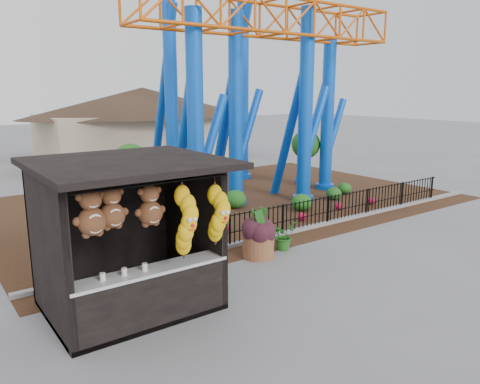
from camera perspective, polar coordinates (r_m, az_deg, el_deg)
ground at (r=10.85m, az=4.48°, el=-11.81°), size 120.00×120.00×0.00m
mulch_bed at (r=19.22m, az=-1.88°, el=-0.99°), size 18.00×12.00×0.02m
curb at (r=15.46m, az=8.60°, el=-4.25°), size 18.00×0.18×0.12m
prize_booth at (r=9.53m, az=-13.00°, el=-5.63°), size 3.50×3.40×3.12m
picket_fence at (r=15.96m, az=10.96°, el=-2.16°), size 12.20×0.06×1.00m
roller_coaster at (r=19.64m, az=0.43°, el=18.20°), size 11.00×6.37×10.82m
terracotta_planter at (r=12.70m, az=2.26°, el=-6.60°), size 0.91×0.91×0.63m
planter_foliage at (r=12.50m, az=2.28°, el=-3.84°), size 0.70×0.70×0.64m
potted_plant at (r=13.34m, az=5.29°, el=-5.29°), size 0.87×0.80×0.81m
landscaping at (r=17.83m, az=5.03°, el=-1.11°), size 8.03×3.39×0.69m
pavilion at (r=30.23m, az=-11.72°, el=9.47°), size 15.00×15.00×4.80m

